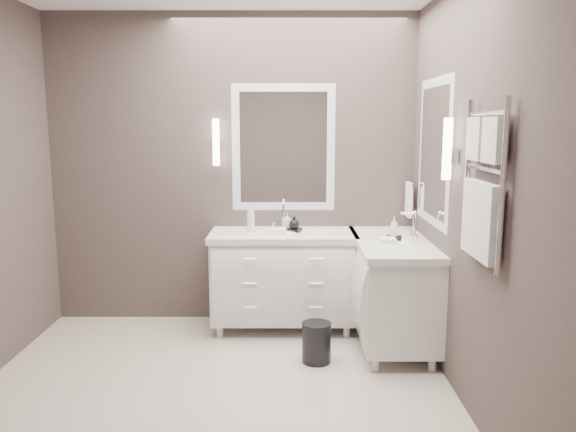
{
  "coord_description": "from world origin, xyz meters",
  "views": [
    {
      "loc": [
        0.49,
        -3.44,
        1.77
      ],
      "look_at": [
        0.49,
        0.7,
        1.08
      ],
      "focal_mm": 35.0,
      "sensor_mm": 36.0,
      "label": 1
    }
  ],
  "objects_px": {
    "towel_ladder": "(482,193)",
    "vanity_back": "(283,274)",
    "waste_bin": "(316,342)",
    "vanity_right": "(392,285)"
  },
  "relations": [
    {
      "from": "vanity_back",
      "to": "waste_bin",
      "type": "xyz_separation_m",
      "value": [
        0.25,
        -0.7,
        -0.33
      ]
    },
    {
      "from": "towel_ladder",
      "to": "waste_bin",
      "type": "xyz_separation_m",
      "value": [
        -0.85,
        0.92,
        -1.24
      ]
    },
    {
      "from": "towel_ladder",
      "to": "vanity_right",
      "type": "bearing_deg",
      "value": 99.84
    },
    {
      "from": "vanity_right",
      "to": "waste_bin",
      "type": "relative_size",
      "value": 4.1
    },
    {
      "from": "vanity_back",
      "to": "vanity_right",
      "type": "distance_m",
      "value": 0.93
    },
    {
      "from": "towel_ladder",
      "to": "waste_bin",
      "type": "distance_m",
      "value": 1.76
    },
    {
      "from": "towel_ladder",
      "to": "vanity_back",
      "type": "bearing_deg",
      "value": 124.1
    },
    {
      "from": "vanity_right",
      "to": "waste_bin",
      "type": "distance_m",
      "value": 0.8
    },
    {
      "from": "vanity_back",
      "to": "vanity_right",
      "type": "height_order",
      "value": "same"
    },
    {
      "from": "vanity_back",
      "to": "towel_ladder",
      "type": "bearing_deg",
      "value": -55.9
    }
  ]
}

